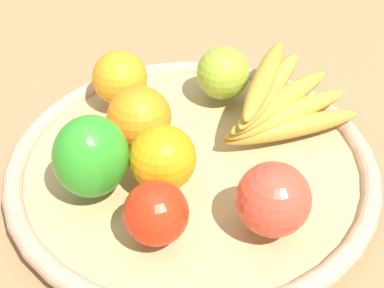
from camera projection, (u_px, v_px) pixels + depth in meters
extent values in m
plane|color=#936D46|center=(192.00, 179.00, 0.73)|extent=(2.40, 2.40, 0.00)
cylinder|color=tan|center=(192.00, 171.00, 0.72)|extent=(0.44, 0.44, 0.02)
torus|color=tan|center=(192.00, 164.00, 0.71)|extent=(0.46, 0.46, 0.02)
sphere|color=orange|center=(139.00, 118.00, 0.70)|extent=(0.11, 0.11, 0.08)
sphere|color=#D5412E|center=(273.00, 199.00, 0.59)|extent=(0.11, 0.11, 0.08)
sphere|color=#8BAF2F|center=(223.00, 73.00, 0.78)|extent=(0.10, 0.10, 0.07)
sphere|color=orange|center=(163.00, 158.00, 0.64)|extent=(0.10, 0.10, 0.08)
ellipsoid|color=#B58931|center=(292.00, 127.00, 0.73)|extent=(0.15, 0.15, 0.03)
ellipsoid|color=gold|center=(287.00, 114.00, 0.73)|extent=(0.12, 0.17, 0.03)
ellipsoid|color=#B19433|center=(281.00, 101.00, 0.73)|extent=(0.08, 0.19, 0.03)
ellipsoid|color=gold|center=(270.00, 88.00, 0.73)|extent=(0.03, 0.19, 0.03)
ellipsoid|color=#B48C2F|center=(264.00, 79.00, 0.72)|extent=(0.06, 0.19, 0.03)
ellipsoid|color=#2D9324|center=(91.00, 157.00, 0.63)|extent=(0.11, 0.11, 0.10)
sphere|color=orange|center=(120.00, 78.00, 0.77)|extent=(0.08, 0.08, 0.07)
sphere|color=red|center=(156.00, 213.00, 0.58)|extent=(0.09, 0.09, 0.07)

